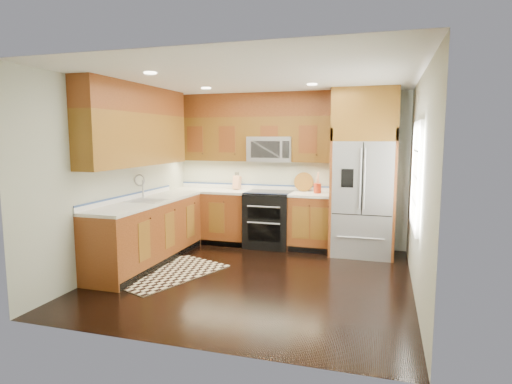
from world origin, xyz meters
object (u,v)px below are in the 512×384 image
(refrigerator, at_px, (364,173))
(knife_block, at_px, (237,182))
(utensil_crock, at_px, (317,186))
(range, at_px, (269,219))
(rug, at_px, (168,273))

(refrigerator, distance_m, knife_block, 2.22)
(knife_block, height_order, utensil_crock, utensil_crock)
(knife_block, distance_m, utensil_crock, 1.45)
(range, bearing_deg, knife_block, 162.62)
(utensil_crock, bearing_deg, refrigerator, -9.94)
(range, relative_size, rug, 0.61)
(refrigerator, height_order, knife_block, refrigerator)
(range, relative_size, refrigerator, 0.36)
(range, relative_size, utensil_crock, 2.71)
(rug, distance_m, utensil_crock, 2.81)
(rug, xyz_separation_m, knife_block, (0.31, 2.03, 1.06))
(utensil_crock, bearing_deg, rug, -132.48)
(refrigerator, bearing_deg, utensil_crock, 170.06)
(range, xyz_separation_m, rug, (-0.95, -1.82, -0.46))
(refrigerator, height_order, utensil_crock, refrigerator)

